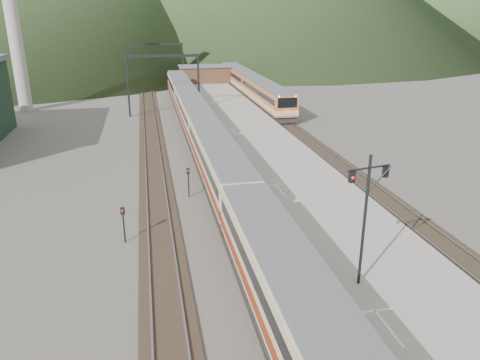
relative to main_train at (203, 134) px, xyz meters
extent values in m
cube|color=black|center=(0.00, 3.95, -1.86)|extent=(2.60, 200.00, 0.12)
cube|color=slate|center=(-0.72, 3.95, -1.76)|extent=(0.10, 200.00, 0.14)
cube|color=slate|center=(0.72, 3.95, -1.76)|extent=(0.10, 200.00, 0.14)
cube|color=black|center=(-5.00, 3.95, -1.86)|extent=(2.60, 200.00, 0.12)
cube|color=slate|center=(-5.72, 3.95, -1.76)|extent=(0.10, 200.00, 0.14)
cube|color=slate|center=(-4.28, 3.95, -1.76)|extent=(0.10, 200.00, 0.14)
cube|color=black|center=(11.50, 3.95, -1.86)|extent=(2.60, 200.00, 0.12)
cube|color=slate|center=(10.78, 3.95, -1.76)|extent=(0.10, 200.00, 0.14)
cube|color=slate|center=(12.22, 3.95, -1.76)|extent=(0.10, 200.00, 0.14)
cube|color=gray|center=(5.60, 1.95, -1.42)|extent=(8.00, 100.00, 1.00)
cube|color=black|center=(-7.50, 18.95, 2.08)|extent=(0.25, 0.25, 8.00)
cube|color=black|center=(1.80, 18.95, 2.08)|extent=(0.25, 0.25, 8.00)
cube|color=black|center=(-2.85, 18.95, 5.88)|extent=(9.30, 0.22, 0.35)
cube|color=black|center=(-7.50, 43.95, 2.08)|extent=(0.25, 0.25, 8.00)
cube|color=black|center=(1.80, 43.95, 2.08)|extent=(0.25, 0.25, 8.00)
cube|color=black|center=(-2.85, 43.95, 5.88)|extent=(9.30, 0.22, 0.35)
cube|color=#503323|center=(5.60, 41.95, 0.48)|extent=(9.00, 4.00, 2.80)
cube|color=slate|center=(5.60, 41.95, 2.03)|extent=(9.40, 4.40, 0.30)
cube|color=#C4B487|center=(0.00, -28.72, 0.00)|extent=(2.77, 18.65, 3.39)
cube|color=#C4B487|center=(0.00, -9.57, 0.00)|extent=(2.77, 18.65, 3.39)
cube|color=#C4B487|center=(0.00, 9.57, 0.00)|extent=(2.77, 18.65, 3.39)
cube|color=#C4B487|center=(0.00, 28.72, 0.00)|extent=(2.77, 18.65, 3.39)
cube|color=#B56331|center=(11.50, 19.68, 0.11)|extent=(2.95, 19.85, 3.60)
cube|color=#B56331|center=(11.50, 40.03, 0.11)|extent=(2.95, 19.85, 3.60)
cube|color=#B56331|center=(11.50, 60.38, 0.11)|extent=(2.95, 19.85, 3.60)
cylinder|color=black|center=(4.04, -26.66, 2.27)|extent=(0.14, 0.14, 6.38)
cube|color=black|center=(4.04, -26.66, 4.86)|extent=(2.17, 0.51, 0.07)
cube|color=black|center=(3.16, -26.84, 4.56)|extent=(0.28, 0.23, 0.50)
cube|color=black|center=(4.92, -26.48, 4.56)|extent=(0.28, 0.23, 0.50)
cylinder|color=black|center=(-2.59, -11.48, -0.92)|extent=(0.10, 0.10, 2.00)
cube|color=black|center=(-2.59, -11.48, 0.13)|extent=(0.22, 0.16, 0.45)
cylinder|color=black|center=(-7.11, -18.13, -0.92)|extent=(0.10, 0.10, 2.00)
cube|color=black|center=(-7.11, -18.13, 0.13)|extent=(0.27, 0.23, 0.45)
camera|label=1|loc=(-5.30, -44.44, 11.23)|focal=35.00mm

